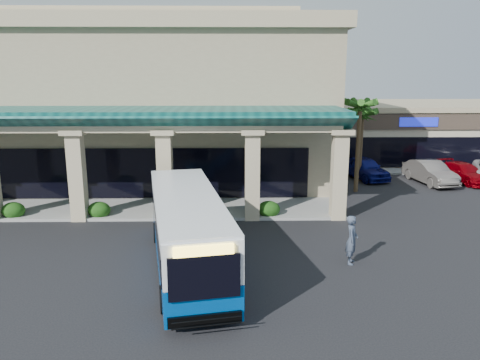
{
  "coord_description": "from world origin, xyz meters",
  "views": [
    {
      "loc": [
        0.45,
        -18.37,
        7.52
      ],
      "look_at": [
        0.86,
        4.84,
        2.2
      ],
      "focal_mm": 35.0,
      "sensor_mm": 36.0,
      "label": 1
    }
  ],
  "objects_px": {
    "pedestrian": "(352,240)",
    "car_silver": "(365,168)",
    "transit_bus": "(187,232)",
    "car_white": "(430,172)",
    "car_red": "(464,173)"
  },
  "relations": [
    {
      "from": "pedestrian",
      "to": "car_silver",
      "type": "xyz_separation_m",
      "value": [
        4.84,
        15.45,
        -0.21
      ]
    },
    {
      "from": "transit_bus",
      "to": "car_white",
      "type": "relative_size",
      "value": 2.2
    },
    {
      "from": "car_silver",
      "to": "car_red",
      "type": "relative_size",
      "value": 1.0
    },
    {
      "from": "pedestrian",
      "to": "car_white",
      "type": "relative_size",
      "value": 0.42
    },
    {
      "from": "transit_bus",
      "to": "car_white",
      "type": "bearing_deg",
      "value": 31.42
    },
    {
      "from": "pedestrian",
      "to": "transit_bus",
      "type": "bearing_deg",
      "value": 109.43
    },
    {
      "from": "transit_bus",
      "to": "car_white",
      "type": "height_order",
      "value": "transit_bus"
    },
    {
      "from": "car_white",
      "to": "transit_bus",
      "type": "bearing_deg",
      "value": -146.96
    },
    {
      "from": "transit_bus",
      "to": "pedestrian",
      "type": "bearing_deg",
      "value": -8.58
    },
    {
      "from": "pedestrian",
      "to": "car_red",
      "type": "xyz_separation_m",
      "value": [
        11.5,
        14.23,
        -0.33
      ]
    },
    {
      "from": "transit_bus",
      "to": "car_red",
      "type": "relative_size",
      "value": 2.28
    },
    {
      "from": "car_white",
      "to": "car_red",
      "type": "distance_m",
      "value": 2.56
    },
    {
      "from": "car_red",
      "to": "pedestrian",
      "type": "bearing_deg",
      "value": -144.28
    },
    {
      "from": "car_silver",
      "to": "car_red",
      "type": "xyz_separation_m",
      "value": [
        6.66,
        -1.22,
        -0.12
      ]
    },
    {
      "from": "car_red",
      "to": "car_silver",
      "type": "bearing_deg",
      "value": 154.28
    }
  ]
}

